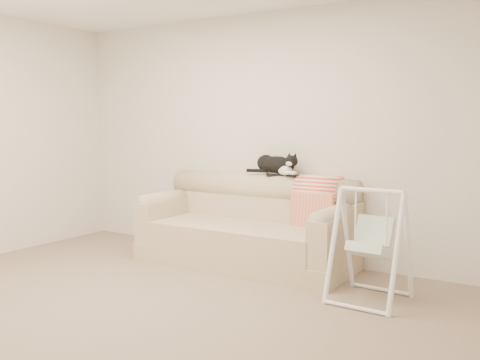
% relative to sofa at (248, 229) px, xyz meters
% --- Properties ---
extents(ground_plane, '(5.00, 5.00, 0.00)m').
position_rel_sofa_xyz_m(ground_plane, '(-0.02, -1.62, -0.35)').
color(ground_plane, '#786350').
rests_on(ground_plane, ground).
extents(room_shell, '(5.04, 4.04, 2.60)m').
position_rel_sofa_xyz_m(room_shell, '(-0.02, -1.62, 1.18)').
color(room_shell, beige).
rests_on(room_shell, ground).
extents(sofa, '(2.20, 0.93, 0.90)m').
position_rel_sofa_xyz_m(sofa, '(0.00, 0.00, 0.00)').
color(sofa, tan).
rests_on(sofa, ground).
extents(remote_a, '(0.18, 0.14, 0.03)m').
position_rel_sofa_xyz_m(remote_a, '(0.18, 0.23, 0.56)').
color(remote_a, black).
rests_on(remote_a, sofa).
extents(remote_b, '(0.18, 0.09, 0.02)m').
position_rel_sofa_xyz_m(remote_b, '(0.39, 0.23, 0.56)').
color(remote_b, black).
rests_on(remote_b, sofa).
extents(tuxedo_cat, '(0.60, 0.27, 0.24)m').
position_rel_sofa_xyz_m(tuxedo_cat, '(0.19, 0.25, 0.66)').
color(tuxedo_cat, black).
rests_on(tuxedo_cat, sofa).
extents(throw_blanket, '(0.44, 0.38, 0.58)m').
position_rel_sofa_xyz_m(throw_blanket, '(0.68, 0.23, 0.37)').
color(throw_blanket, red).
rests_on(throw_blanket, sofa).
extents(baby_swing, '(0.59, 0.63, 0.93)m').
position_rel_sofa_xyz_m(baby_swing, '(1.45, -0.49, 0.11)').
color(baby_swing, white).
rests_on(baby_swing, ground).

